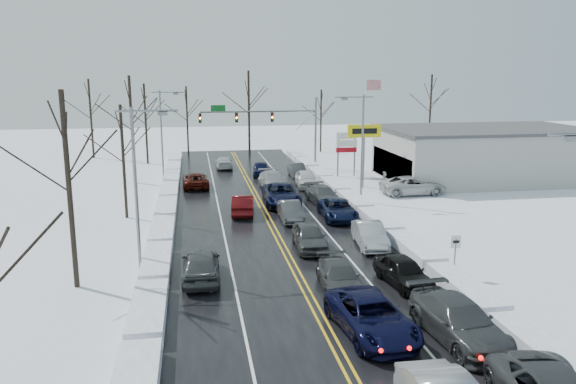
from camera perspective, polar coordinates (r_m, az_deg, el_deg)
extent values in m
plane|color=white|center=(36.65, -0.82, -5.05)|extent=(160.00, 160.00, 0.00)
cube|color=black|center=(38.54, -1.28, -4.18)|extent=(14.00, 84.00, 0.01)
cube|color=white|center=(38.23, -12.65, -4.62)|extent=(1.54, 72.00, 0.73)
cube|color=white|center=(40.31, 9.49, -3.62)|extent=(1.54, 72.00, 0.73)
cylinder|color=slate|center=(64.48, 2.82, 6.02)|extent=(0.24, 0.24, 8.00)
cylinder|color=slate|center=(63.19, -2.98, 8.17)|extent=(13.00, 0.18, 0.18)
cylinder|color=slate|center=(64.10, 1.77, 7.25)|extent=(2.33, 0.10, 2.33)
cube|color=#0C591E|center=(62.79, -7.11, 8.44)|extent=(1.60, 0.08, 0.70)
cube|color=black|center=(63.43, -1.62, 7.61)|extent=(0.32, 0.25, 1.05)
sphere|color=#3F0705|center=(63.24, -1.60, 7.87)|extent=(0.20, 0.20, 0.20)
sphere|color=orange|center=(63.27, -1.60, 7.60)|extent=(0.22, 0.22, 0.22)
sphere|color=black|center=(63.29, -1.60, 7.33)|extent=(0.20, 0.20, 0.20)
cube|color=black|center=(62.99, -5.26, 7.53)|extent=(0.32, 0.25, 1.05)
sphere|color=#3F0705|center=(62.81, -5.25, 7.79)|extent=(0.20, 0.20, 0.20)
sphere|color=orange|center=(62.83, -5.24, 7.52)|extent=(0.22, 0.22, 0.22)
sphere|color=black|center=(62.86, -5.24, 7.25)|extent=(0.20, 0.20, 0.20)
cube|color=black|center=(62.81, -8.93, 7.43)|extent=(0.32, 0.25, 1.05)
sphere|color=#3F0705|center=(62.62, -8.93, 7.69)|extent=(0.20, 0.20, 0.20)
sphere|color=orange|center=(62.65, -8.92, 7.41)|extent=(0.22, 0.22, 0.22)
sphere|color=black|center=(62.67, -8.91, 7.14)|extent=(0.20, 0.20, 0.20)
cylinder|color=slate|center=(53.64, 7.66, 3.40)|extent=(0.20, 0.20, 5.60)
cube|color=yellow|center=(53.31, 7.74, 6.17)|extent=(3.20, 0.30, 1.20)
cube|color=black|center=(53.15, 7.80, 6.15)|extent=(2.40, 0.04, 0.50)
cylinder|color=slate|center=(59.21, 5.09, 3.49)|extent=(0.16, 0.16, 4.00)
cylinder|color=slate|center=(59.69, 6.77, 3.53)|extent=(0.16, 0.16, 4.00)
cube|color=white|center=(59.15, 5.98, 5.72)|extent=(2.20, 0.22, 0.70)
cube|color=white|center=(59.24, 5.96, 4.95)|extent=(2.20, 0.22, 0.70)
cube|color=#9E0C15|center=(59.33, 5.95, 4.28)|extent=(2.20, 0.22, 0.50)
cylinder|color=slate|center=(31.40, 16.59, -6.43)|extent=(0.08, 0.08, 2.20)
cube|color=white|center=(31.14, 16.68, -4.85)|extent=(0.55, 0.05, 0.70)
cube|color=black|center=(31.10, 16.72, -4.87)|extent=(0.35, 0.02, 0.15)
cylinder|color=silver|center=(67.99, 7.86, 7.08)|extent=(0.14, 0.14, 10.00)
cube|color=#A3A49F|center=(60.82, 19.35, 3.56)|extent=(20.00, 12.00, 5.00)
cube|color=#262628|center=(56.83, 10.46, 2.57)|extent=(0.10, 11.00, 2.80)
cube|color=#3F3F42|center=(60.52, 19.52, 6.04)|extent=(20.40, 12.40, 0.30)
cube|color=slate|center=(20.76, 26.74, 4.86)|extent=(0.50, 0.25, 0.18)
cylinder|color=slate|center=(47.14, 7.55, 4.30)|extent=(0.18, 0.18, 9.00)
cylinder|color=slate|center=(46.53, 6.75, 9.54)|extent=(3.20, 0.12, 0.12)
cube|color=slate|center=(46.31, 5.78, 9.37)|extent=(0.50, 0.25, 0.18)
cylinder|color=slate|center=(31.40, -15.19, 0.09)|extent=(0.18, 0.18, 9.00)
cylinder|color=slate|center=(30.76, -14.13, 8.00)|extent=(3.20, 0.12, 0.12)
cube|color=slate|center=(30.72, -12.62, 7.79)|extent=(0.50, 0.25, 0.18)
cylinder|color=slate|center=(59.03, -12.72, 5.67)|extent=(0.18, 0.18, 9.00)
cylinder|color=slate|center=(58.69, -12.13, 9.87)|extent=(3.20, 0.12, 0.12)
cube|color=slate|center=(58.67, -11.33, 9.76)|extent=(0.50, 0.25, 0.18)
cylinder|color=#2D231C|center=(29.82, -21.33, 0.03)|extent=(0.27, 0.27, 10.00)
cylinder|color=#2D231C|center=(43.41, -16.37, 2.92)|extent=(0.23, 0.23, 8.50)
cylinder|color=#2D231C|center=(57.18, -15.57, 6.08)|extent=(0.28, 0.28, 10.50)
cylinder|color=#2D231C|center=(69.09, -14.24, 6.70)|extent=(0.25, 0.25, 9.50)
cylinder|color=#2D231C|center=(75.89, -19.38, 7.03)|extent=(0.27, 0.27, 10.00)
cylinder|color=#2D231C|center=(75.87, -10.20, 7.14)|extent=(0.24, 0.24, 9.00)
cylinder|color=#2D231C|center=(74.16, -3.99, 7.96)|extent=(0.29, 0.29, 11.00)
cylinder|color=#2D231C|center=(77.37, 3.36, 7.21)|extent=(0.23, 0.23, 8.50)
cylinder|color=#2D231C|center=(82.83, 14.25, 7.88)|extent=(0.28, 0.28, 10.50)
imported|color=black|center=(24.63, 8.42, -14.06)|extent=(3.16, 5.89, 1.57)
imported|color=#393B3D|center=(28.99, 5.21, -9.84)|extent=(2.17, 4.80, 1.36)
imported|color=#3D3F41|center=(35.22, 2.18, -5.78)|extent=(2.02, 4.66, 1.56)
imported|color=#414446|center=(41.74, 0.24, -2.91)|extent=(1.53, 4.30, 1.41)
imported|color=black|center=(46.72, -0.67, -1.28)|extent=(3.16, 6.32, 1.72)
imported|color=#9C9DA3|center=(52.87, -1.51, 0.30)|extent=(2.55, 5.68, 1.62)
imported|color=black|center=(59.92, -2.76, 1.69)|extent=(2.18, 4.43, 1.45)
imported|color=#3A3C3F|center=(24.93, 16.83, -14.14)|extent=(2.85, 5.91, 1.66)
imported|color=black|center=(30.03, 11.60, -9.25)|extent=(2.28, 4.57, 1.50)
imported|color=#A8AAB0|center=(36.02, 8.28, -5.49)|extent=(2.05, 4.74, 1.52)
imported|color=black|center=(42.36, 5.07, -2.73)|extent=(2.67, 5.31, 1.44)
imported|color=#474A4D|center=(47.13, 3.56, -1.18)|extent=(2.63, 5.25, 1.46)
imported|color=silver|center=(53.77, 1.83, 0.50)|extent=(2.30, 4.87, 1.61)
imported|color=#3A3C3E|center=(59.31, 0.94, 1.60)|extent=(1.50, 4.18, 1.37)
imported|color=#530B0D|center=(43.74, -4.58, -2.25)|extent=(2.16, 4.83, 1.54)
imported|color=#471009|center=(54.35, -9.35, 0.47)|extent=(2.57, 5.21, 1.42)
imported|color=silver|center=(64.72, -6.50, 2.41)|extent=(1.88, 4.58, 1.33)
imported|color=#424447|center=(30.50, -8.78, -8.80)|extent=(2.10, 4.97, 1.68)
imported|color=silver|center=(51.81, 12.56, -0.24)|extent=(5.93, 2.77, 1.64)
imported|color=#3E4043|center=(56.04, 14.03, 0.61)|extent=(2.56, 4.97, 1.38)
imported|color=silver|center=(60.31, 10.16, 1.58)|extent=(2.05, 4.65, 1.56)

